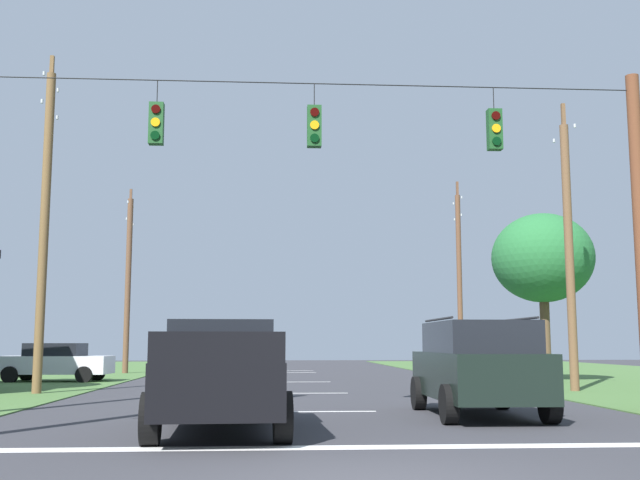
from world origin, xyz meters
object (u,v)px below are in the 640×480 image
(pickup_truck, at_px, (220,375))
(utility_pole_mid_left, at_px, (45,220))
(distant_car_crossing_white, at_px, (55,362))
(overhead_signal_span, at_px, (314,220))
(suv_black, at_px, (478,365))
(utility_pole_mid_right, at_px, (569,250))
(utility_pole_far_left, at_px, (128,279))
(utility_pole_far_right, at_px, (459,276))
(tree_roadside_far_right, at_px, (543,259))

(pickup_truck, xyz_separation_m, utility_pole_mid_left, (-6.10, 10.02, 4.33))
(distant_car_crossing_white, bearing_deg, overhead_signal_span, -57.00)
(utility_pole_mid_left, bearing_deg, suv_black, -34.10)
(utility_pole_mid_right, distance_m, utility_pole_far_left, 22.83)
(overhead_signal_span, xyz_separation_m, utility_pole_far_left, (-8.17, 22.65, 0.46))
(suv_black, height_order, distant_car_crossing_white, suv_black)
(pickup_truck, xyz_separation_m, distant_car_crossing_white, (-7.59, 17.44, -0.18))
(pickup_truck, relative_size, suv_black, 1.14)
(overhead_signal_span, height_order, utility_pole_mid_left, utility_pole_mid_left)
(suv_black, relative_size, utility_pole_far_right, 0.48)
(utility_pole_mid_left, bearing_deg, utility_pole_far_left, 90.83)
(pickup_truck, height_order, utility_pole_far_left, utility_pole_far_left)
(utility_pole_far_right, distance_m, utility_pole_mid_left, 23.13)
(utility_pole_mid_right, bearing_deg, utility_pole_far_right, 88.96)
(pickup_truck, xyz_separation_m, utility_pole_far_left, (-6.33, 25.57, 3.75))
(utility_pole_far_left, height_order, tree_roadside_far_right, utility_pole_far_left)
(suv_black, xyz_separation_m, utility_pole_far_left, (-11.61, 23.27, 3.66))
(distant_car_crossing_white, relative_size, utility_pole_mid_left, 0.42)
(suv_black, relative_size, utility_pole_mid_left, 0.46)
(distant_car_crossing_white, xyz_separation_m, tree_roadside_far_right, (19.24, -1.68, 4.06))
(suv_black, height_order, utility_pole_mid_right, utility_pole_mid_right)
(tree_roadside_far_right, bearing_deg, utility_pole_far_right, 94.91)
(pickup_truck, xyz_separation_m, utility_pole_mid_right, (10.51, 10.16, 3.56))
(overhead_signal_span, distance_m, utility_pole_far_right, 24.58)
(suv_black, relative_size, utility_pole_mid_right, 0.51)
(distant_car_crossing_white, xyz_separation_m, utility_pole_mid_left, (1.48, -7.43, 4.51))
(overhead_signal_span, bearing_deg, utility_pole_mid_left, 138.25)
(distant_car_crossing_white, relative_size, tree_roadside_far_right, 0.66)
(utility_pole_far_right, bearing_deg, utility_pole_mid_left, -136.94)
(tree_roadside_far_right, bearing_deg, distant_car_crossing_white, 175.01)
(pickup_truck, distance_m, tree_roadside_far_right, 19.99)
(pickup_truck, height_order, tree_roadside_far_right, tree_roadside_far_right)
(suv_black, bearing_deg, utility_pole_mid_right, 56.33)
(utility_pole_far_left, bearing_deg, suv_black, -63.48)
(utility_pole_far_left, bearing_deg, utility_pole_mid_right, -42.47)
(utility_pole_mid_right, bearing_deg, utility_pole_far_left, 137.53)
(pickup_truck, bearing_deg, tree_roadside_far_right, 53.51)
(utility_pole_mid_right, xyz_separation_m, utility_pole_far_right, (0.28, 15.65, 0.48))
(overhead_signal_span, distance_m, tree_roadside_far_right, 16.17)
(utility_pole_far_left, xyz_separation_m, tree_roadside_far_right, (17.99, -9.81, 0.13))
(pickup_truck, height_order, utility_pole_far_right, utility_pole_far_right)
(utility_pole_mid_right, bearing_deg, overhead_signal_span, -140.17)
(suv_black, distance_m, utility_pole_far_right, 24.46)
(utility_pole_far_right, bearing_deg, utility_pole_far_left, -179.21)
(utility_pole_mid_right, distance_m, tree_roadside_far_right, 5.73)
(utility_pole_mid_left, bearing_deg, distant_car_crossing_white, 101.30)
(pickup_truck, height_order, suv_black, suv_black)
(utility_pole_mid_left, bearing_deg, overhead_signal_span, -41.75)
(utility_pole_far_left, bearing_deg, overhead_signal_span, -70.16)
(suv_black, xyz_separation_m, utility_pole_mid_left, (-11.39, 7.71, 4.24))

